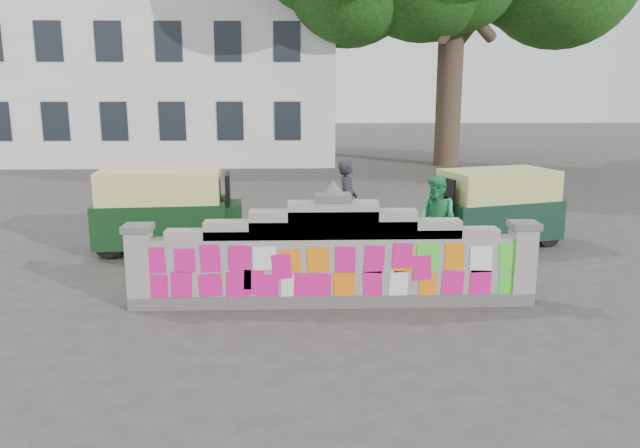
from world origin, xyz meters
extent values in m
plane|color=#383533|center=(0.00, 0.00, 0.00)|extent=(100.00, 100.00, 0.00)
cube|color=#4C4C49|center=(0.00, 0.00, 0.10)|extent=(6.40, 0.42, 0.20)
cube|color=gray|center=(0.00, 0.00, 0.60)|extent=(6.40, 0.32, 1.00)
cube|color=gray|center=(0.00, 0.00, 1.17)|extent=(5.20, 0.32, 0.14)
cube|color=gray|center=(0.00, 0.00, 1.24)|extent=(4.00, 0.32, 0.28)
cube|color=gray|center=(0.00, 0.00, 1.32)|extent=(2.60, 0.32, 0.44)
cube|color=gray|center=(0.00, 0.00, 1.39)|extent=(1.40, 0.32, 0.58)
cube|color=#4C4C49|center=(0.00, 0.00, 1.74)|extent=(0.55, 0.36, 0.12)
cone|color=#4C4C49|center=(0.00, 0.00, 1.90)|extent=(0.36, 0.36, 0.22)
cube|color=gray|center=(-3.02, 0.00, 0.62)|extent=(0.36, 0.40, 1.24)
cube|color=#4C4C49|center=(-3.02, 0.00, 1.28)|extent=(0.44, 0.44, 0.10)
cube|color=gray|center=(3.02, 0.00, 0.62)|extent=(0.36, 0.40, 1.24)
cube|color=#4C4C49|center=(3.02, 0.00, 1.28)|extent=(0.44, 0.44, 0.10)
cube|color=silver|center=(-7.00, 22.00, 4.00)|extent=(16.00, 10.00, 8.00)
cylinder|color=#38281E|center=(6.00, 18.00, 3.00)|extent=(1.10, 1.10, 6.00)
imported|color=black|center=(0.47, 3.15, 0.50)|extent=(1.97, 0.87, 1.00)
imported|color=#212229|center=(0.47, 3.15, 0.85)|extent=(0.47, 0.66, 1.70)
imported|color=#299654|center=(2.17, 2.41, 0.86)|extent=(1.03, 1.06, 1.72)
cube|color=black|center=(-3.43, 3.55, 0.61)|extent=(2.79, 1.67, 0.89)
cube|color=#D5C971|center=(-3.43, 3.55, 1.39)|extent=(2.56, 1.59, 0.67)
cube|color=black|center=(-2.04, 3.67, 0.61)|extent=(0.62, 0.82, 0.78)
cube|color=black|center=(-2.04, 3.67, 1.28)|extent=(0.15, 0.79, 0.67)
cylinder|color=black|center=(-1.93, 3.68, 0.28)|extent=(0.57, 0.18, 0.56)
cylinder|color=black|center=(-4.38, 2.86, 0.28)|extent=(0.57, 0.18, 0.56)
cylinder|color=black|center=(-4.48, 4.08, 0.28)|extent=(0.57, 0.18, 0.56)
cube|color=black|center=(3.80, 3.80, 0.58)|extent=(2.84, 2.06, 0.85)
cube|color=tan|center=(3.80, 3.80, 1.33)|extent=(2.62, 1.95, 0.64)
cube|color=black|center=(2.53, 3.41, 0.58)|extent=(0.72, 0.87, 0.74)
cube|color=black|center=(2.53, 3.41, 1.22)|extent=(0.30, 0.74, 0.64)
cylinder|color=black|center=(2.43, 3.38, 0.27)|extent=(0.54, 0.28, 0.53)
cylinder|color=black|center=(4.55, 4.64, 0.27)|extent=(0.54, 0.28, 0.53)
cylinder|color=black|center=(4.89, 3.52, 0.27)|extent=(0.54, 0.28, 0.53)
camera|label=1|loc=(-0.51, -9.46, 3.42)|focal=35.00mm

